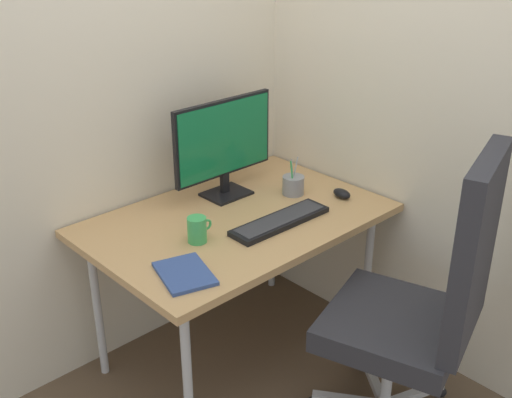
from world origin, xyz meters
TOP-DOWN VIEW (x-y plane):
  - ground_plane at (0.00, 0.00)m, footprint 8.00×8.00m
  - wall_back at (0.00, 0.44)m, footprint 2.53×0.04m
  - wall_side_right at (0.66, -0.18)m, footprint 0.04×2.10m
  - desk at (0.00, 0.00)m, footprint 1.25×0.83m
  - office_chair at (0.19, -0.83)m, footprint 0.64×0.65m
  - monitor at (0.11, 0.21)m, footprint 0.53×0.16m
  - keyboard at (0.09, -0.17)m, footprint 0.47×0.13m
  - mouse at (0.48, -0.18)m, footprint 0.06×0.10m
  - pen_holder at (0.35, 0.00)m, footprint 0.10×0.10m
  - notebook at (-0.45, -0.22)m, footprint 0.23×0.27m
  - coffee_mug at (-0.26, -0.06)m, footprint 0.11×0.08m

SIDE VIEW (x-z plane):
  - ground_plane at x=0.00m, z-range 0.00..0.00m
  - office_chair at x=0.19m, z-range 0.02..1.22m
  - desk at x=0.00m, z-range 0.31..1.03m
  - notebook at x=-0.45m, z-range 0.72..0.74m
  - keyboard at x=0.09m, z-range 0.72..0.75m
  - mouse at x=0.48m, z-range 0.72..0.76m
  - pen_holder at x=0.35m, z-range 0.68..0.85m
  - coffee_mug at x=-0.26m, z-range 0.72..0.83m
  - monitor at x=0.11m, z-range 0.75..1.20m
  - wall_back at x=0.00m, z-range 0.00..2.80m
  - wall_side_right at x=0.66m, z-range 0.00..2.80m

